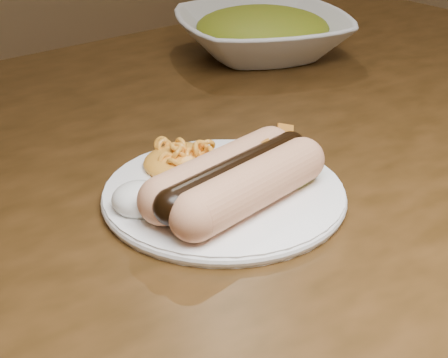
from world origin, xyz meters
TOP-DOWN VIEW (x-y plane):
  - table at (0.00, 0.00)m, footprint 1.60×0.90m
  - plate at (0.05, -0.06)m, footprint 0.25×0.25m
  - hotdog at (0.04, -0.08)m, footprint 0.15×0.09m
  - mac_and_cheese at (0.05, -0.00)m, footprint 0.09×0.08m
  - sour_cream at (-0.03, -0.04)m, footprint 0.06×0.06m
  - taco_salad at (0.10, -0.06)m, footprint 0.09×0.09m
  - serving_bowl at (0.36, 0.24)m, footprint 0.32×0.32m
  - bowl_filling at (0.36, 0.24)m, footprint 0.20×0.20m

SIDE VIEW (x-z plane):
  - table at x=0.00m, z-range 0.28..1.03m
  - plate at x=0.05m, z-range 0.75..0.76m
  - sour_cream at x=-0.03m, z-range 0.76..0.79m
  - mac_and_cheese at x=0.05m, z-range 0.76..0.79m
  - taco_salad at x=0.10m, z-range 0.76..0.80m
  - serving_bowl at x=0.36m, z-range 0.75..0.81m
  - hotdog at x=0.04m, z-range 0.76..0.80m
  - bowl_filling at x=0.36m, z-range 0.78..0.82m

